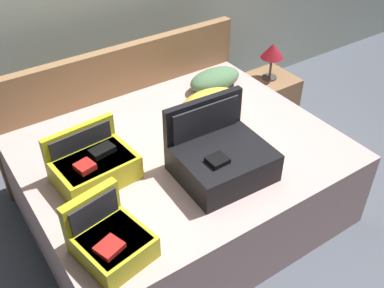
# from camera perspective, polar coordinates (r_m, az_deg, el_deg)

# --- Properties ---
(ground_plane) EXTENTS (12.00, 12.00, 0.00)m
(ground_plane) POSITION_cam_1_polar(r_m,az_deg,el_deg) (3.04, 3.05, -12.89)
(ground_plane) COLOR #4C515B
(bed) EXTENTS (1.96, 1.58, 0.58)m
(bed) POSITION_cam_1_polar(r_m,az_deg,el_deg) (3.06, -1.25, -4.66)
(bed) COLOR #BC9993
(bed) RESTS_ON ground
(headboard) EXTENTS (2.00, 0.08, 0.95)m
(headboard) POSITION_cam_1_polar(r_m,az_deg,el_deg) (3.54, -8.69, 5.13)
(headboard) COLOR olive
(headboard) RESTS_ON ground
(hard_case_large) EXTENTS (0.54, 0.48, 0.42)m
(hard_case_large) POSITION_cam_1_polar(r_m,az_deg,el_deg) (2.61, 3.77, -1.72)
(hard_case_large) COLOR black
(hard_case_large) RESTS_ON bed
(hard_case_medium) EXTENTS (0.48, 0.37, 0.30)m
(hard_case_medium) POSITION_cam_1_polar(r_m,az_deg,el_deg) (2.64, -12.44, -2.73)
(hard_case_medium) COLOR gold
(hard_case_medium) RESTS_ON bed
(hard_case_small) EXTENTS (0.37, 0.40, 0.30)m
(hard_case_small) POSITION_cam_1_polar(r_m,az_deg,el_deg) (2.23, -10.38, -11.99)
(hard_case_small) COLOR gold
(hard_case_small) RESTS_ON bed
(pillow_near_headboard) EXTENTS (0.44, 0.25, 0.15)m
(pillow_near_headboard) POSITION_cam_1_polar(r_m,az_deg,el_deg) (3.47, 2.96, 8.26)
(pillow_near_headboard) COLOR #4C724C
(pillow_near_headboard) RESTS_ON bed
(pillow_center_head) EXTENTS (0.49, 0.32, 0.21)m
(pillow_center_head) POSITION_cam_1_polar(r_m,az_deg,el_deg) (3.11, 2.59, 5.14)
(pillow_center_head) COLOR gold
(pillow_center_head) RESTS_ON bed
(nightstand) EXTENTS (0.44, 0.40, 0.44)m
(nightstand) POSITION_cam_1_polar(r_m,az_deg,el_deg) (4.09, 9.53, 5.59)
(nightstand) COLOR olive
(nightstand) RESTS_ON ground
(table_lamp) EXTENTS (0.20, 0.20, 0.32)m
(table_lamp) POSITION_cam_1_polar(r_m,az_deg,el_deg) (3.86, 10.24, 11.48)
(table_lamp) COLOR #3F3833
(table_lamp) RESTS_ON nightstand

